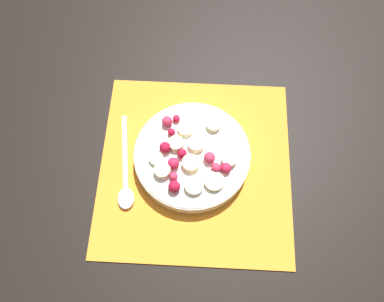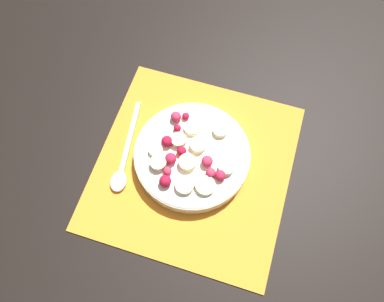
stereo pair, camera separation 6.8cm
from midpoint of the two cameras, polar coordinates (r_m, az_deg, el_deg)
ground_plane at (r=0.72m, az=-2.21°, el=-2.62°), size 3.00×3.00×0.00m
placemat at (r=0.72m, az=-2.22°, el=-2.53°), size 0.36×0.37×0.01m
fruit_bowl at (r=0.70m, az=-2.81°, el=-0.99°), size 0.22×0.22×0.05m
spoon at (r=0.72m, az=-12.80°, el=-4.78°), size 0.05×0.19×0.01m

